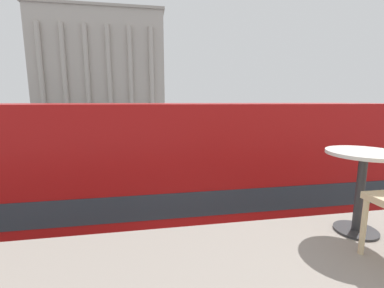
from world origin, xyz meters
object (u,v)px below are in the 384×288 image
at_px(car_maroon, 158,133).
at_px(pedestrian_yellow, 255,140).
at_px(traffic_light_near, 101,145).
at_px(pedestrian_blue, 112,152).
at_px(double_decker_bus, 143,194).
at_px(traffic_light_mid, 81,125).
at_px(cafe_dining_table, 362,174).
at_px(plaza_building_left, 104,70).

height_order(car_maroon, pedestrian_yellow, pedestrian_yellow).
height_order(traffic_light_near, pedestrian_blue, traffic_light_near).
distance_m(double_decker_bus, pedestrian_yellow, 18.29).
bearing_deg(pedestrian_blue, car_maroon, -40.68).
height_order(double_decker_bus, traffic_light_mid, double_decker_bus).
height_order(cafe_dining_table, pedestrian_blue, cafe_dining_table).
xyz_separation_m(cafe_dining_table, car_maroon, (-0.56, 28.22, -3.07)).
bearing_deg(traffic_light_near, double_decker_bus, -73.76).
xyz_separation_m(double_decker_bus, plaza_building_left, (-8.77, 55.19, 8.69)).
distance_m(traffic_light_mid, pedestrian_blue, 3.13).
bearing_deg(double_decker_bus, pedestrian_yellow, 58.69).
height_order(plaza_building_left, car_maroon, plaza_building_left).
bearing_deg(pedestrian_yellow, traffic_light_near, 104.24).
xyz_separation_m(plaza_building_left, traffic_light_near, (6.80, -48.42, -8.74)).
bearing_deg(plaza_building_left, traffic_light_near, -82.01).
distance_m(cafe_dining_table, pedestrian_blue, 16.53).
relative_size(plaza_building_left, traffic_light_near, 7.12).
distance_m(traffic_light_mid, car_maroon, 12.70).
bearing_deg(traffic_light_mid, cafe_dining_table, -69.47).
bearing_deg(cafe_dining_table, traffic_light_mid, 110.53).
bearing_deg(double_decker_bus, plaza_building_left, 98.82).
height_order(traffic_light_near, traffic_light_mid, traffic_light_mid).
xyz_separation_m(traffic_light_near, pedestrian_yellow, (11.39, 8.83, -1.41)).
bearing_deg(traffic_light_near, cafe_dining_table, -69.16).
bearing_deg(car_maroon, pedestrian_blue, -148.94).
height_order(double_decker_bus, traffic_light_near, double_decker_bus).
relative_size(cafe_dining_table, traffic_light_mid, 0.18).
xyz_separation_m(double_decker_bus, pedestrian_yellow, (9.41, 15.61, -1.45)).
bearing_deg(double_decker_bus, traffic_light_mid, 107.97).
bearing_deg(pedestrian_blue, plaza_building_left, -15.76).
distance_m(cafe_dining_table, plaza_building_left, 60.14).
bearing_deg(plaza_building_left, traffic_light_mid, -84.09).
distance_m(plaza_building_left, pedestrian_yellow, 44.73).
bearing_deg(pedestrian_blue, pedestrian_yellow, -98.15).
bearing_deg(pedestrian_yellow, cafe_dining_table, 135.13).
bearing_deg(traffic_light_mid, double_decker_bus, -71.82).
xyz_separation_m(cafe_dining_table, plaza_building_left, (-10.72, 58.72, 7.33)).
height_order(traffic_light_near, pedestrian_yellow, traffic_light_near).
height_order(car_maroon, pedestrian_blue, pedestrian_blue).
relative_size(plaza_building_left, traffic_light_mid, 6.18).
bearing_deg(double_decker_bus, traffic_light_near, 106.03).
relative_size(car_maroon, pedestrian_yellow, 2.52).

